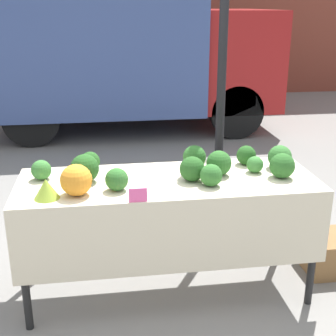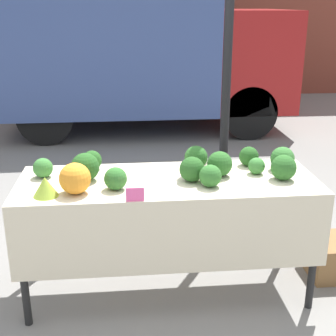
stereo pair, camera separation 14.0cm
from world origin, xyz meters
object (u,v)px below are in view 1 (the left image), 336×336
parked_truck (121,46)px  price_sign (138,195)px  orange_cauliflower (76,180)px  produce_crate (335,252)px

parked_truck → price_sign: size_ratio=41.45×
orange_cauliflower → produce_crate: (1.91, 0.29, -0.81)m
price_sign → produce_crate: (1.55, 0.45, -0.76)m
orange_cauliflower → price_sign: size_ratio=1.80×
produce_crate → price_sign: bearing=-164.0°
parked_truck → price_sign: parked_truck is taller
parked_truck → orange_cauliflower: size_ratio=23.06×
price_sign → produce_crate: 1.78m
orange_cauliflower → price_sign: (0.36, -0.16, -0.05)m
produce_crate → parked_truck: bearing=106.6°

